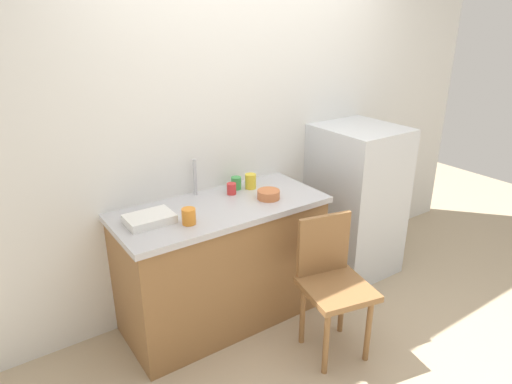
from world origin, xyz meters
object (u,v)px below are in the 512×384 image
Objects in this scene: cup_red at (232,189)px; refrigerator at (355,200)px; dish_tray at (150,219)px; cup_green at (236,183)px; cup_yellow at (251,181)px; cup_orange at (189,216)px; terracotta_bowl at (269,194)px; chair at (332,280)px.

refrigerator is at bearing -7.16° from cup_red.
cup_red reaches higher than dish_tray.
cup_red is (-0.08, -0.06, -0.01)m from cup_green.
refrigerator reaches higher than cup_red.
cup_green is (-0.09, 0.05, -0.01)m from cup_yellow.
dish_tray is 2.87× the size of cup_orange.
dish_tray is at bearing -171.13° from cup_yellow.
dish_tray is 1.83× the size of terracotta_bowl.
refrigerator is 1.77m from dish_tray.
cup_orange is (-0.62, -0.05, 0.02)m from terracotta_bowl.
chair is 0.91m from cup_red.
dish_tray is (-1.75, 0.03, 0.29)m from refrigerator.
chair is 0.95m from cup_green.
cup_green reaches higher than terracotta_bowl.
cup_green is (-1.02, 0.20, 0.31)m from refrigerator.
refrigerator is 4.40× the size of dish_tray.
cup_yellow is 1.20× the size of cup_green.
cup_orange is (-1.56, -0.12, 0.31)m from refrigerator.
cup_red is (-0.25, 0.77, 0.42)m from chair.
terracotta_bowl reaches higher than chair.
cup_yellow is 0.10m from cup_green.
dish_tray is 2.63× the size of cup_yellow.
terracotta_bowl is 1.96× the size of cup_red.
cup_red is at bearing 9.79° from dish_tray.
chair is at bearing -36.44° from dish_tray.
cup_yellow is at bearing 108.13° from chair.
cup_yellow is at bearing 87.97° from terracotta_bowl.
cup_orange reaches higher than terracotta_bowl.
cup_orange is at bearing -156.29° from cup_yellow.
cup_yellow is (0.01, 0.23, 0.02)m from terracotta_bowl.
cup_orange is at bearing -175.56° from refrigerator.
refrigerator is 15.79× the size of cup_red.
chair is 8.36× the size of cup_yellow.
terracotta_bowl is (-0.09, 0.56, 0.41)m from chair.
cup_red is (0.46, 0.26, -0.01)m from cup_orange.
cup_orange is (-0.71, 0.51, 0.43)m from chair.
dish_tray is 0.66m from cup_red.
dish_tray is (-0.90, 0.66, 0.41)m from chair.
refrigerator is 1.09m from cup_green.
cup_green is (-0.08, 0.28, 0.01)m from terracotta_bowl.
cup_yellow is at bearing 8.87° from dish_tray.
cup_orange is at bearing -175.71° from terracotta_bowl.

